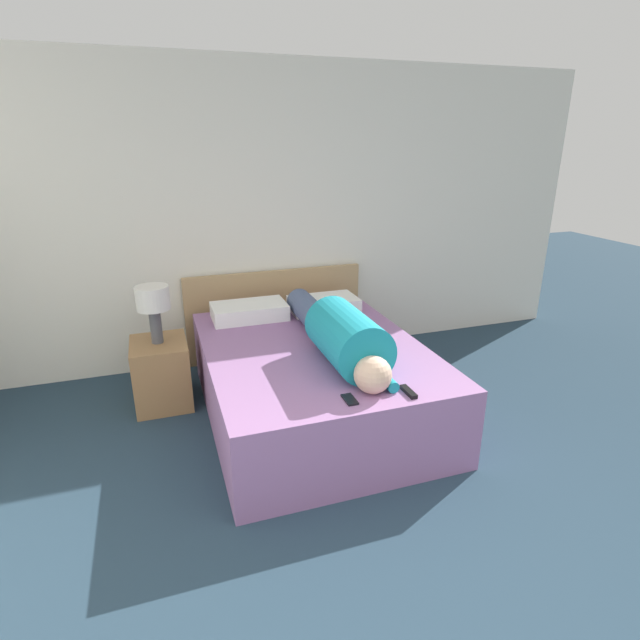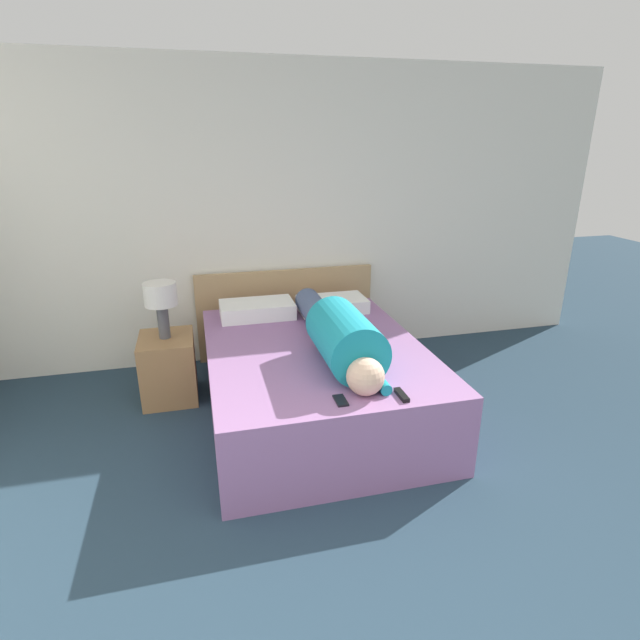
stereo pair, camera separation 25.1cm
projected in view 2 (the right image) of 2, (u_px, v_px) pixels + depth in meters
name	position (u px, v px, depth m)	size (l,w,h in m)	color
wall_back	(273.00, 217.00, 4.44)	(6.38, 0.06, 2.60)	silver
bed	(315.00, 380.00, 3.70)	(1.53, 1.98, 0.55)	#936699
headboard	(286.00, 313.00, 4.70)	(1.65, 0.04, 0.83)	tan
nightstand	(169.00, 368.00, 3.94)	(0.41, 0.48, 0.51)	olive
table_lamp	(161.00, 298.00, 3.75)	(0.25, 0.25, 0.44)	#4C4C51
person_lying	(339.00, 335.00, 3.36)	(0.38, 1.64, 0.38)	#DBB293
pillow_near_headboard	(257.00, 309.00, 4.17)	(0.61, 0.35, 0.13)	white
pillow_second	(332.00, 304.00, 4.32)	(0.58, 0.35, 0.11)	white
tv_remote	(402.00, 395.00, 2.89)	(0.04, 0.15, 0.02)	black
cell_phone	(341.00, 400.00, 2.84)	(0.06, 0.13, 0.01)	black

